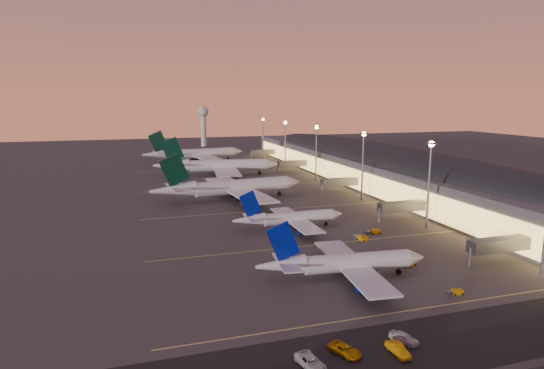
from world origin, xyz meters
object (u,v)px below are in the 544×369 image
(airliner_narrow_south, at_px, (343,263))
(airliner_wide_mid, at_px, (217,166))
(service_van_b, at_px, (345,350))
(baggage_tug_c, at_px, (374,232))
(baggage_tug_b, at_px, (409,264))
(service_van_d, at_px, (398,350))
(airliner_wide_far, at_px, (195,154))
(baggage_tug_a, at_px, (455,292))
(service_van_c, at_px, (404,338))
(radar_tower, at_px, (203,119))
(airliner_narrow_north, at_px, (289,218))
(airliner_wide_near, at_px, (230,188))
(baggage_tug_d, at_px, (361,238))
(service_van_a, at_px, (311,362))

(airliner_narrow_south, relative_size, airliner_wide_mid, 0.60)
(service_van_b, bearing_deg, baggage_tug_c, 30.39)
(baggage_tug_b, distance_m, service_van_d, 38.74)
(baggage_tug_c, bearing_deg, service_van_d, -112.19)
(airliner_wide_mid, xyz_separation_m, baggage_tug_c, (24.27, -112.16, -4.55))
(airliner_wide_far, distance_m, baggage_tug_a, 208.38)
(service_van_c, relative_size, service_van_d, 0.99)
(baggage_tug_c, bearing_deg, baggage_tug_a, -93.14)
(baggage_tug_a, distance_m, baggage_tug_b, 15.90)
(airliner_narrow_south, distance_m, radar_tower, 288.90)
(airliner_wide_mid, xyz_separation_m, baggage_tug_a, (19.05, -153.10, -4.67))
(service_van_c, xyz_separation_m, service_van_d, (-2.80, -2.71, -0.02))
(airliner_narrow_north, relative_size, baggage_tug_b, 8.58)
(airliner_wide_near, distance_m, radar_tower, 207.36)
(airliner_wide_mid, relative_size, airliner_wide_far, 1.00)
(airliner_wide_far, distance_m, service_van_c, 219.86)
(baggage_tug_a, bearing_deg, service_van_d, -137.93)
(airliner_wide_mid, bearing_deg, airliner_wide_far, 100.61)
(baggage_tug_a, bearing_deg, baggage_tug_d, 99.13)
(baggage_tug_a, xyz_separation_m, baggage_tug_c, (5.23, 40.94, 0.12))
(service_van_c, bearing_deg, service_van_a, 160.05)
(radar_tower, height_order, service_van_b, radar_tower)
(baggage_tug_c, distance_m, service_van_d, 62.91)
(baggage_tug_a, xyz_separation_m, service_van_d, (-22.67, -15.45, 0.36))
(airliner_narrow_north, xyz_separation_m, service_van_c, (-3.97, -65.71, -2.35))
(airliner_wide_near, xyz_separation_m, service_van_b, (-5.59, -109.08, -4.14))
(airliner_wide_near, distance_m, baggage_tug_b, 83.93)
(airliner_wide_mid, relative_size, service_van_d, 13.01)
(service_van_a, bearing_deg, airliner_narrow_south, 46.75)
(airliner_wide_mid, height_order, service_van_d, airliner_wide_mid)
(airliner_narrow_north, xyz_separation_m, service_van_d, (-6.77, -68.42, -2.37))
(airliner_wide_near, relative_size, service_van_c, 12.52)
(airliner_narrow_south, bearing_deg, airliner_narrow_north, 93.11)
(airliner_narrow_north, xyz_separation_m, baggage_tug_a, (15.90, -52.97, -2.73))
(baggage_tug_c, bearing_deg, airliner_wide_near, 122.62)
(airliner_narrow_north, bearing_deg, baggage_tug_d, -47.17)
(service_van_c, bearing_deg, airliner_wide_mid, 63.15)
(airliner_wide_mid, distance_m, baggage_tug_b, 138.60)
(baggage_tug_d, distance_m, service_van_a, 62.69)
(airliner_narrow_north, height_order, airliner_wide_near, airliner_wide_near)
(radar_tower, height_order, baggage_tug_b, radar_tower)
(airliner_wide_near, distance_m, service_van_d, 111.52)
(airliner_wide_near, bearing_deg, service_van_c, -94.19)
(airliner_narrow_south, xyz_separation_m, service_van_d, (-4.94, -29.02, -2.66))
(service_van_b, bearing_deg, baggage_tug_d, 33.29)
(radar_tower, height_order, service_van_c, radar_tower)
(airliner_wide_far, xyz_separation_m, baggage_tug_d, (22.11, -170.03, -4.56))
(airliner_narrow_south, bearing_deg, baggage_tug_c, 55.78)
(baggage_tug_a, height_order, baggage_tug_d, baggage_tug_d)
(airliner_wide_near, xyz_separation_m, airliner_wide_far, (1.67, 111.08, 0.24))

